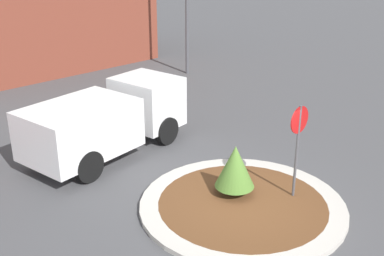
# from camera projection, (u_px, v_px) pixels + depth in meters

# --- Properties ---
(ground_plane) EXTENTS (120.00, 120.00, 0.00)m
(ground_plane) POSITION_uv_depth(u_px,v_px,m) (242.00, 207.00, 12.16)
(ground_plane) COLOR #474749
(traffic_island) EXTENTS (5.19, 5.19, 0.13)m
(traffic_island) POSITION_uv_depth(u_px,v_px,m) (242.00, 205.00, 12.14)
(traffic_island) COLOR #BCB7AD
(traffic_island) RESTS_ON ground_plane
(stop_sign) EXTENTS (0.70, 0.07, 2.59)m
(stop_sign) POSITION_uv_depth(u_px,v_px,m) (298.00, 136.00, 11.84)
(stop_sign) COLOR #4C4C51
(stop_sign) RESTS_ON ground_plane
(island_shrub) EXTENTS (1.03, 1.03, 1.35)m
(island_shrub) POSITION_uv_depth(u_px,v_px,m) (235.00, 166.00, 12.27)
(island_shrub) COLOR brown
(island_shrub) RESTS_ON traffic_island
(utility_truck) EXTENTS (5.59, 2.86, 2.04)m
(utility_truck) POSITION_uv_depth(u_px,v_px,m) (107.00, 119.00, 14.79)
(utility_truck) COLOR white
(utility_truck) RESTS_ON ground_plane
(storefront_building) EXTENTS (11.21, 6.07, 6.46)m
(storefront_building) POSITION_uv_depth(u_px,v_px,m) (33.00, 3.00, 24.23)
(storefront_building) COLOR brown
(storefront_building) RESTS_ON ground_plane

